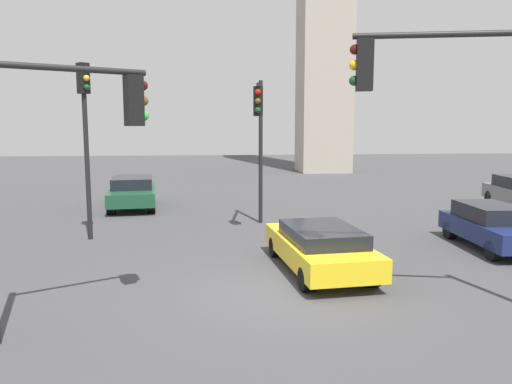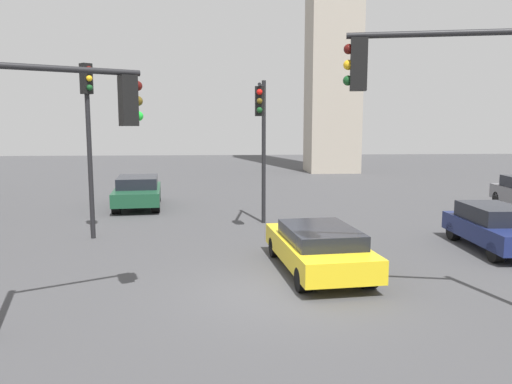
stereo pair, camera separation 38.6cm
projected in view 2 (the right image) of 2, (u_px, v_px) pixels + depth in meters
ground_plane at (276, 293)px, 11.62m from camera, size 105.51×105.51×0.00m
traffic_light_0 at (59, 138)px, 9.24m from camera, size 2.75×1.57×5.20m
traffic_light_1 at (262, 125)px, 18.19m from camera, size 0.60×2.75×5.61m
traffic_light_2 at (473, 108)px, 9.43m from camera, size 4.37×1.17×5.96m
traffic_light_3 at (88, 120)px, 16.63m from camera, size 0.46×0.47×5.93m
car_0 at (138, 191)px, 23.55m from camera, size 2.58×4.97×1.45m
car_1 at (318, 247)px, 13.23m from camera, size 2.39×4.81×1.24m
car_4 at (494, 227)px, 15.54m from camera, size 1.81×4.18×1.39m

